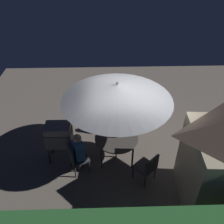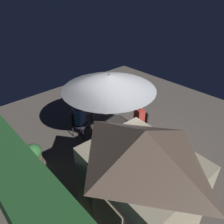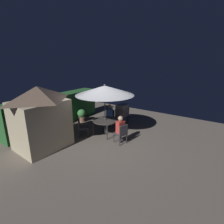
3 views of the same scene
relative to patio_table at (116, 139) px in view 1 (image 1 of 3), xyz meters
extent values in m
plane|color=#6B6056|center=(-0.45, -0.39, -0.70)|extent=(11.00, 11.00, 0.00)
cylinder|color=#47423D|center=(0.00, 0.00, 0.04)|extent=(1.19, 1.19, 0.04)
cylinder|color=#3C3834|center=(-0.42, -0.42, -0.34)|extent=(0.05, 0.05, 0.72)
cylinder|color=#3C3834|center=(0.42, -0.42, -0.34)|extent=(0.05, 0.05, 0.72)
cylinder|color=#3C3834|center=(-0.42, 0.42, -0.34)|extent=(0.05, 0.05, 0.72)
cylinder|color=#3C3834|center=(0.42, 0.42, -0.34)|extent=(0.05, 0.05, 0.72)
cylinder|color=#4C4C51|center=(0.00, 0.00, 0.52)|extent=(0.04, 0.04, 2.43)
cone|color=gray|center=(0.00, 0.00, 1.52)|extent=(2.71, 2.71, 0.42)
sphere|color=#4C4C51|center=(0.00, 0.00, 1.76)|extent=(0.06, 0.06, 0.06)
cube|color=#47474C|center=(1.56, -0.03, 0.08)|extent=(0.70, 0.50, 0.45)
cube|color=slate|center=(1.56, -0.03, 0.40)|extent=(0.67, 0.48, 0.20)
cylinder|color=#262628|center=(1.25, -0.24, -0.42)|extent=(0.06, 0.06, 0.55)
cylinder|color=#262628|center=(1.87, -0.24, -0.42)|extent=(0.06, 0.06, 0.55)
cylinder|color=#262628|center=(1.25, 0.18, -0.42)|extent=(0.06, 0.06, 0.55)
cylinder|color=#262628|center=(1.87, 0.18, -0.42)|extent=(0.06, 0.06, 0.55)
cube|color=#38383D|center=(-0.33, -1.07, -0.25)|extent=(0.58, 0.58, 0.06)
cube|color=#38383D|center=(-0.39, -1.27, -0.02)|extent=(0.45, 0.18, 0.45)
cylinder|color=#2C2C30|center=(-0.58, -1.21, -0.47)|extent=(0.04, 0.04, 0.45)
cylinder|color=#2C2C30|center=(-0.20, -1.32, -0.47)|extent=(0.04, 0.04, 0.45)
cylinder|color=#2C2C30|center=(-0.46, -0.82, -0.47)|extent=(0.04, 0.04, 0.45)
cylinder|color=#2C2C30|center=(-0.08, -0.94, -0.47)|extent=(0.04, 0.04, 0.45)
cube|color=#38383D|center=(1.00, 0.43, -0.25)|extent=(0.60, 0.60, 0.06)
cube|color=#38383D|center=(1.20, 0.52, -0.02)|extent=(0.23, 0.44, 0.45)
cylinder|color=#2C2C30|center=(1.27, 0.33, -0.47)|extent=(0.04, 0.04, 0.45)
cylinder|color=#2C2C30|center=(1.11, 0.70, -0.47)|extent=(0.04, 0.04, 0.45)
cylinder|color=#2C2C30|center=(0.90, 0.17, -0.47)|extent=(0.04, 0.04, 0.45)
cylinder|color=#2C2C30|center=(0.74, 0.54, -0.47)|extent=(0.04, 0.04, 0.45)
cube|color=#38383D|center=(-0.69, 0.78, -0.25)|extent=(0.65, 0.65, 0.06)
cube|color=#38383D|center=(-0.83, 0.94, -0.02)|extent=(0.38, 0.34, 0.45)
cylinder|color=#2C2C30|center=(-0.67, 1.06, -0.47)|extent=(0.04, 0.04, 0.45)
cylinder|color=#2C2C30|center=(-0.97, 0.80, -0.47)|extent=(0.04, 0.04, 0.45)
cylinder|color=#2C2C30|center=(-0.41, 0.76, -0.47)|extent=(0.04, 0.04, 0.45)
cylinder|color=#2C2C30|center=(-0.71, 0.50, -0.47)|extent=(0.04, 0.04, 0.45)
sphere|color=#3D8442|center=(0.74, 2.28, -0.20)|extent=(0.49, 0.49, 0.49)
cube|color=#CC3D33|center=(-0.33, -1.07, 0.06)|extent=(0.40, 0.33, 0.55)
sphere|color=tan|center=(-0.33, -1.07, 0.45)|extent=(0.22, 0.22, 0.22)
cylinder|color=#383347|center=(-0.33, -1.07, -0.46)|extent=(0.10, 0.10, 0.48)
cube|color=#3866B2|center=(1.00, 0.43, 0.06)|extent=(0.36, 0.41, 0.55)
sphere|color=tan|center=(1.00, 0.43, 0.45)|extent=(0.22, 0.22, 0.22)
cylinder|color=#383347|center=(1.00, 0.43, -0.46)|extent=(0.10, 0.10, 0.48)
camera|label=1|loc=(0.27, 4.91, 4.55)|focal=38.99mm
camera|label=2|loc=(-4.08, 3.69, 3.92)|focal=33.70mm
camera|label=3|loc=(-6.37, -4.74, 2.93)|focal=28.01mm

